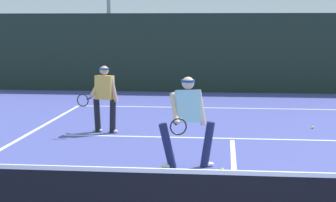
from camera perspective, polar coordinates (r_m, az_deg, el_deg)
name	(u,v)px	position (r m, az deg, el deg)	size (l,w,h in m)	color
court_line_baseline_far	(230,108)	(17.15, 6.44, -0.73)	(9.59, 0.10, 0.01)	white
court_line_service	(232,138)	(12.66, 6.63, -3.85)	(7.81, 0.10, 0.01)	white
court_line_centre	(235,180)	(9.37, 6.89, -8.11)	(0.10, 6.40, 0.01)	white
player_near	(188,118)	(9.90, 2.04, -1.77)	(1.04, 0.92, 1.66)	#1E234C
player_far	(104,96)	(13.21, -6.59, 0.50)	(0.89, 0.89, 1.60)	black
tennis_ball	(313,127)	(14.20, 14.68, -2.65)	(0.07, 0.07, 0.07)	#D1E033
tennis_ball_extra	(222,170)	(9.88, 5.59, -7.06)	(0.07, 0.07, 0.07)	#D1E033
back_fence_windscreen	(230,53)	(20.92, 6.40, 4.93)	(18.31, 0.12, 2.97)	#1D2B21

